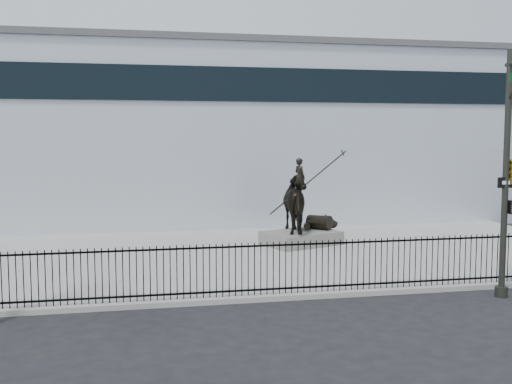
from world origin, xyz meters
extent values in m
plane|color=black|center=(0.00, 0.00, 0.00)|extent=(120.00, 120.00, 0.00)
cube|color=gray|center=(0.00, 7.00, 0.07)|extent=(30.00, 12.00, 0.15)
cube|color=silver|center=(0.00, 20.00, 4.50)|extent=(44.00, 14.00, 9.00)
cube|color=black|center=(0.00, 1.25, 0.30)|extent=(22.00, 0.05, 0.05)
cube|color=black|center=(0.00, 1.25, 1.55)|extent=(22.00, 0.05, 0.05)
cube|color=black|center=(0.00, 1.25, 0.90)|extent=(22.00, 0.03, 1.50)
cube|color=#5E5C56|center=(3.39, 8.53, 0.42)|extent=(3.45, 2.93, 0.55)
imported|color=black|center=(3.39, 8.53, 1.86)|extent=(2.68, 2.87, 2.32)
imported|color=black|center=(3.31, 8.50, 2.92)|extent=(0.56, 0.67, 1.57)
cylinder|color=black|center=(3.69, 8.64, 2.68)|extent=(3.51, 1.41, 2.37)
cylinder|color=#272924|center=(7.00, 0.20, 0.15)|extent=(0.36, 0.36, 0.30)
cylinder|color=#272924|center=(7.00, 0.20, 3.50)|extent=(0.18, 0.18, 7.00)
camera|label=1|loc=(-3.26, -14.88, 4.62)|focal=42.00mm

